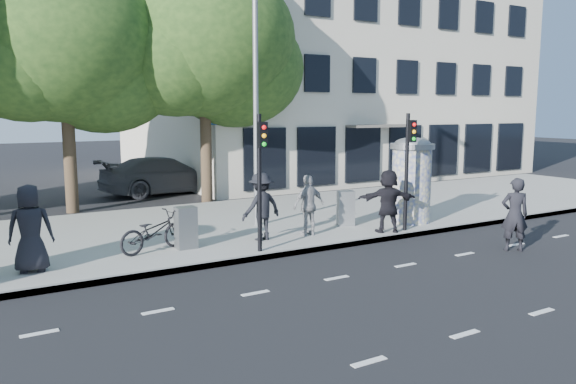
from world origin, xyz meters
TOP-DOWN VIEW (x-y plane):
  - ground at (0.00, 0.00)m, footprint 120.00×120.00m
  - sidewalk at (0.00, 7.50)m, footprint 40.00×8.00m
  - curb at (0.00, 3.55)m, footprint 40.00×0.10m
  - lane_dash_near at (0.00, -2.20)m, footprint 32.00×0.12m
  - lane_dash_far at (0.00, 1.40)m, footprint 32.00×0.12m
  - ad_column_right at (5.20, 4.70)m, footprint 1.36×1.36m
  - traffic_pole_near at (-0.60, 3.79)m, footprint 0.22×0.31m
  - traffic_pole_far at (4.20, 3.79)m, footprint 0.22×0.31m
  - street_lamp at (0.80, 6.63)m, footprint 0.25×0.93m
  - tree_near_left at (-3.50, 12.70)m, footprint 6.80×6.80m
  - tree_center at (1.50, 12.30)m, footprint 7.00×7.00m
  - building at (12.00, 19.99)m, footprint 20.30×15.85m
  - ped_a at (-5.70, 4.78)m, footprint 1.05×0.79m
  - ped_d at (0.01, 4.90)m, footprint 1.26×0.82m
  - ped_e at (1.41, 4.72)m, footprint 1.04×0.63m
  - ped_f at (3.60, 3.92)m, footprint 1.79×1.25m
  - man_road at (5.37, 1.03)m, footprint 0.84×0.77m
  - bicycle at (-2.88, 5.16)m, footprint 1.19×2.01m
  - cabinet_left at (-2.08, 5.06)m, footprint 0.52×0.38m
  - cabinet_right at (3.13, 5.31)m, footprint 0.61×0.53m
  - car_right at (0.82, 15.49)m, footprint 2.96×5.80m

SIDE VIEW (x-z plane):
  - ground at x=0.00m, z-range 0.00..0.00m
  - lane_dash_near at x=0.00m, z-range 0.00..0.01m
  - lane_dash_far at x=0.00m, z-range 0.00..0.01m
  - sidewalk at x=0.00m, z-range 0.00..0.15m
  - curb at x=0.00m, z-range -0.01..0.15m
  - bicycle at x=-2.88m, z-range 0.15..1.15m
  - cabinet_right at x=3.13m, z-range 0.15..1.20m
  - cabinet_left at x=-2.08m, z-range 0.15..1.22m
  - car_right at x=0.82m, z-range 0.00..1.61m
  - man_road at x=5.37m, z-range 0.00..1.92m
  - ped_e at x=1.41m, z-range 0.15..1.87m
  - ped_f at x=3.60m, z-range 0.15..1.97m
  - ped_d at x=0.01m, z-range 0.15..1.98m
  - ped_a at x=-5.70m, z-range 0.15..2.07m
  - ad_column_right at x=5.20m, z-range 0.21..2.86m
  - traffic_pole_near at x=-0.60m, z-range 0.53..3.93m
  - traffic_pole_far at x=4.20m, z-range 0.53..3.93m
  - street_lamp at x=0.80m, z-range 0.79..8.79m
  - building at x=12.00m, z-range -0.01..11.99m
  - tree_near_left at x=-3.50m, z-range 1.58..10.55m
  - tree_center at x=1.50m, z-range 1.66..10.96m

